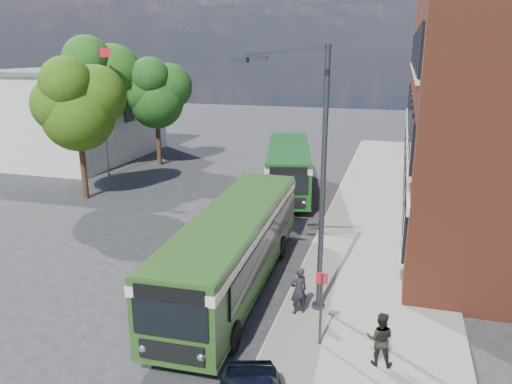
% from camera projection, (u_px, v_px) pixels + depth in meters
% --- Properties ---
extents(ground, '(120.00, 120.00, 0.00)m').
position_uv_depth(ground, '(202.00, 270.00, 20.73)').
color(ground, '#272729').
rests_on(ground, ground).
extents(pavement, '(6.00, 48.00, 0.15)m').
position_uv_depth(pavement, '(383.00, 222.00, 26.21)').
color(pavement, gray).
rests_on(pavement, ground).
extents(kerb_line, '(0.12, 48.00, 0.01)m').
position_uv_depth(kerb_line, '(325.00, 218.00, 27.05)').
color(kerb_line, beige).
rests_on(kerb_line, ground).
extents(white_building, '(9.40, 13.40, 7.30)m').
position_uv_depth(white_building, '(80.00, 114.00, 41.14)').
color(white_building, beige).
rests_on(white_building, ground).
extents(flagpole, '(0.95, 0.10, 9.00)m').
position_uv_depth(flagpole, '(104.00, 107.00, 34.68)').
color(flagpole, '#333538').
rests_on(flagpole, ground).
extents(street_lamp, '(2.96, 2.38, 9.00)m').
position_uv_depth(street_lamp, '(312.00, 179.00, 16.26)').
color(street_lamp, '#333538').
rests_on(street_lamp, ground).
extents(bus_stop_sign, '(0.35, 0.08, 2.52)m').
position_uv_depth(bus_stop_sign, '(321.00, 304.00, 14.93)').
color(bus_stop_sign, '#333538').
rests_on(bus_stop_sign, ground).
extents(bus_front, '(3.00, 12.18, 3.02)m').
position_uv_depth(bus_front, '(234.00, 242.00, 18.82)').
color(bus_front, '#284E1B').
rests_on(bus_front, ground).
extents(bus_rear, '(4.68, 10.46, 3.02)m').
position_uv_depth(bus_rear, '(288.00, 165.00, 31.24)').
color(bus_rear, '#164D18').
rests_on(bus_rear, ground).
extents(pedestrian_a, '(0.74, 0.70, 1.69)m').
position_uv_depth(pedestrian_a, '(299.00, 290.00, 16.86)').
color(pedestrian_a, black).
rests_on(pedestrian_a, pavement).
extents(pedestrian_b, '(0.79, 0.61, 1.61)m').
position_uv_depth(pedestrian_b, '(380.00, 339.00, 14.13)').
color(pedestrian_b, black).
rests_on(pedestrian_b, pavement).
extents(tree_left, '(5.04, 4.79, 8.50)m').
position_uv_depth(tree_left, '(78.00, 104.00, 29.02)').
color(tree_left, '#3A2215').
rests_on(tree_left, ground).
extents(tree_mid, '(5.81, 5.53, 9.82)m').
position_uv_depth(tree_mid, '(97.00, 80.00, 36.60)').
color(tree_mid, '#3A2215').
rests_on(tree_mid, ground).
extents(tree_right, '(4.92, 4.68, 8.31)m').
position_uv_depth(tree_right, '(156.00, 93.00, 37.81)').
color(tree_right, '#3A2215').
rests_on(tree_right, ground).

